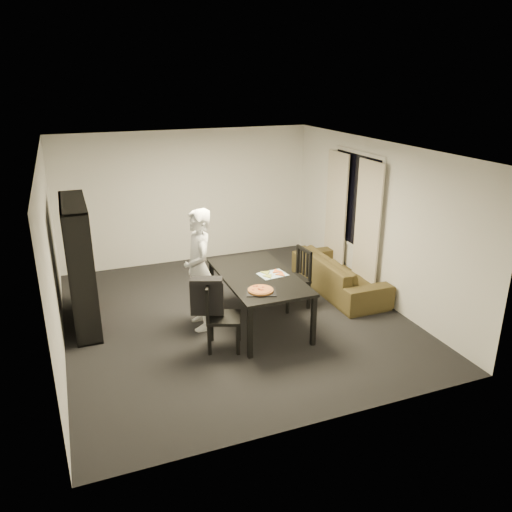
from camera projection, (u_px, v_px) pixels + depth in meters
name	position (u px, v px, depth m)	size (l,w,h in m)	color
room	(232.00, 237.00, 7.38)	(5.01, 5.51, 2.61)	black
window_pane	(356.00, 201.00, 8.68)	(0.02, 1.40, 1.60)	black
window_frame	(356.00, 201.00, 8.68)	(0.03, 1.52, 1.72)	white
curtain_left	(367.00, 228.00, 8.32)	(0.03, 0.70, 2.25)	beige
curtain_right	(336.00, 213.00, 9.23)	(0.03, 0.70, 2.25)	beige
bookshelf	(80.00, 265.00, 7.29)	(0.35, 1.50, 1.90)	black
dining_table	(258.00, 280.00, 7.37)	(1.04, 1.87, 0.78)	black
chair_left	(217.00, 312.00, 6.74)	(0.58, 0.58, 0.96)	black
chair_right	(298.00, 274.00, 8.01)	(0.49, 0.49, 0.97)	black
draped_jacket	(207.00, 295.00, 6.66)	(0.46, 0.33, 0.53)	black
person	(199.00, 270.00, 7.22)	(0.66, 0.43, 1.81)	white
baking_tray	(261.00, 292.00, 6.78)	(0.40, 0.32, 0.01)	black
pepperoni_pizza	(261.00, 290.00, 6.78)	(0.35, 0.35, 0.03)	#9E5F2E
kitchen_towel	(273.00, 274.00, 7.37)	(0.40, 0.30, 0.01)	silver
pizza_slices	(273.00, 274.00, 7.37)	(0.37, 0.31, 0.01)	gold
sofa	(339.00, 274.00, 8.67)	(2.12, 0.83, 0.62)	#3D3018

